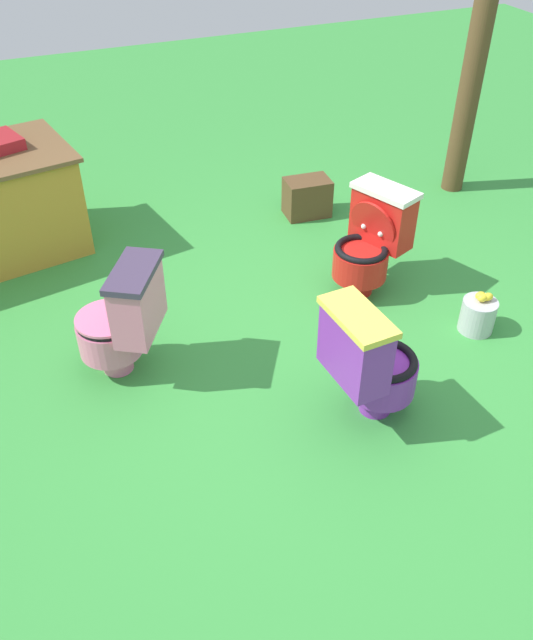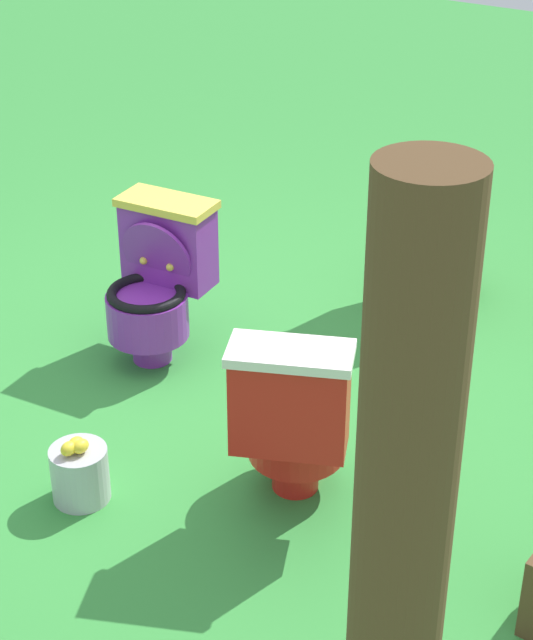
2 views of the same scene
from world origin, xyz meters
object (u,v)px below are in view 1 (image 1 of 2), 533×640
Objects in this scene: wooden_post at (474,68)px; small_crate at (307,197)px; toilet_red at (371,241)px; toilet_purple at (370,362)px; toilet_pink at (122,320)px; lemon_bucket at (478,315)px.

small_crate is at bearing 177.64° from wooden_post.
toilet_red is at bearing -93.57° from small_crate.
toilet_purple is 2.03× the size of small_crate.
toilet_pink and toilet_purple have the same top height.
toilet_purple is 2.63× the size of lemon_bucket.
wooden_post reaches higher than small_crate.
toilet_red is at bearing -144.29° from wooden_post.
toilet_purple is 1.12m from lemon_bucket.
lemon_bucket is (0.34, -1.79, -0.04)m from small_crate.
toilet_purple is (1.11, -0.86, 0.00)m from toilet_pink.
wooden_post reaches higher than lemon_bucket.
toilet_red is at bearing 120.98° from lemon_bucket.
wooden_post reaches higher than toilet_red.
wooden_post reaches higher than toilet_pink.
toilet_purple is 0.35× the size of wooden_post.
toilet_red is 1.92m from wooden_post.
toilet_red is 0.84m from lemon_bucket.
toilet_red is 0.35× the size of wooden_post.
toilet_pink reaches higher than small_crate.
small_crate is at bearing 158.92° from toilet_purple.
toilet_purple reaches higher than lemon_bucket.
lemon_bucket is at bearing -121.08° from wooden_post.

